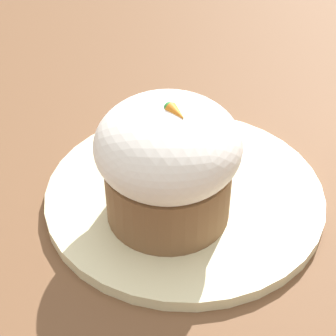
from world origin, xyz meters
name	(u,v)px	position (x,y,z in m)	size (l,w,h in m)	color
ground_plane	(184,199)	(0.00, 0.00, 0.00)	(4.00, 4.00, 0.00)	brown
dessert_plate	(184,194)	(0.00, 0.00, 0.01)	(0.22, 0.22, 0.01)	beige
carrot_cake	(168,161)	(0.01, -0.03, 0.06)	(0.10, 0.10, 0.10)	brown
spoon	(158,181)	(-0.02, -0.01, 0.01)	(0.08, 0.11, 0.01)	#B7B7BC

